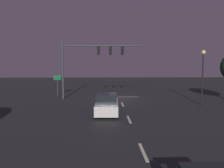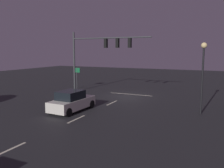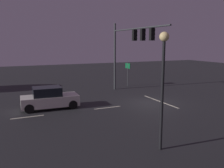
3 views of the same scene
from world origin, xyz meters
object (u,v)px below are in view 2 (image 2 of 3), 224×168
Objects in this scene: car_approaching at (72,101)px; route_sign at (77,73)px; traffic_signal_assembly at (99,50)px; street_lamp_left_kerb at (203,65)px.

car_approaching is 1.61× the size of route_sign.
traffic_signal_assembly is 3.47× the size of route_sign.
street_lamp_left_kerb reaches higher than car_approaching.
car_approaching is 0.80× the size of street_lamp_left_kerb.
traffic_signal_assembly is 5.94m from route_sign.
traffic_signal_assembly is 1.73× the size of street_lamp_left_kerb.
traffic_signal_assembly is 12.27m from street_lamp_left_kerb.
street_lamp_left_kerb is at bearing -159.86° from car_approaching.
route_sign is at bearing -58.22° from car_approaching.
route_sign is (6.31, -10.19, 1.19)m from car_approaching.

